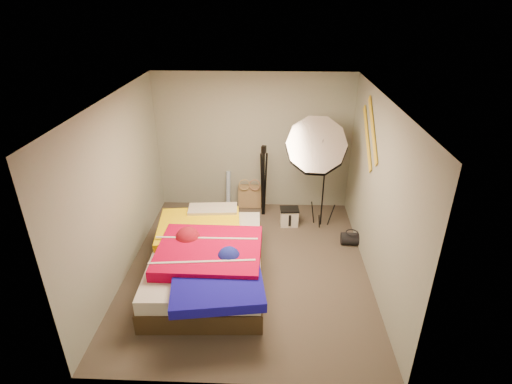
{
  "coord_description": "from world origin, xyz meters",
  "views": [
    {
      "loc": [
        0.32,
        -4.83,
        3.64
      ],
      "look_at": [
        0.1,
        0.6,
        0.95
      ],
      "focal_mm": 28.0,
      "sensor_mm": 36.0,
      "label": 1
    }
  ],
  "objects_px": {
    "camera_case": "(289,217)",
    "bed": "(208,259)",
    "duffel_bag": "(351,239)",
    "tote_bag": "(250,196)",
    "camera_tripod": "(264,176)",
    "wrapping_roll": "(228,190)",
    "photo_umbrella": "(316,147)"
  },
  "relations": [
    {
      "from": "camera_case",
      "to": "camera_tripod",
      "type": "xyz_separation_m",
      "value": [
        -0.46,
        0.37,
        0.61
      ]
    },
    {
      "from": "tote_bag",
      "to": "bed",
      "type": "bearing_deg",
      "value": -101.99
    },
    {
      "from": "wrapping_roll",
      "to": "bed",
      "type": "relative_size",
      "value": 0.29
    },
    {
      "from": "camera_case",
      "to": "photo_umbrella",
      "type": "height_order",
      "value": "photo_umbrella"
    },
    {
      "from": "duffel_bag",
      "to": "photo_umbrella",
      "type": "relative_size",
      "value": 0.16
    },
    {
      "from": "duffel_bag",
      "to": "camera_case",
      "type": "bearing_deg",
      "value": 153.01
    },
    {
      "from": "wrapping_roll",
      "to": "duffel_bag",
      "type": "relative_size",
      "value": 2.13
    },
    {
      "from": "bed",
      "to": "tote_bag",
      "type": "bearing_deg",
      "value": 77.84
    },
    {
      "from": "camera_case",
      "to": "wrapping_roll",
      "type": "bearing_deg",
      "value": 145.78
    },
    {
      "from": "camera_case",
      "to": "bed",
      "type": "height_order",
      "value": "bed"
    },
    {
      "from": "wrapping_roll",
      "to": "photo_umbrella",
      "type": "xyz_separation_m",
      "value": [
        1.51,
        -0.72,
        1.14
      ]
    },
    {
      "from": "wrapping_roll",
      "to": "camera_tripod",
      "type": "xyz_separation_m",
      "value": [
        0.67,
        -0.29,
        0.41
      ]
    },
    {
      "from": "tote_bag",
      "to": "camera_tripod",
      "type": "relative_size",
      "value": 0.32
    },
    {
      "from": "camera_tripod",
      "to": "wrapping_roll",
      "type": "bearing_deg",
      "value": 156.41
    },
    {
      "from": "duffel_bag",
      "to": "bed",
      "type": "bearing_deg",
      "value": -153.54
    },
    {
      "from": "camera_case",
      "to": "photo_umbrella",
      "type": "distance_m",
      "value": 1.39
    },
    {
      "from": "tote_bag",
      "to": "photo_umbrella",
      "type": "height_order",
      "value": "photo_umbrella"
    },
    {
      "from": "duffel_bag",
      "to": "photo_umbrella",
      "type": "height_order",
      "value": "photo_umbrella"
    },
    {
      "from": "tote_bag",
      "to": "duffel_bag",
      "type": "xyz_separation_m",
      "value": [
        1.71,
        -1.22,
        -0.11
      ]
    },
    {
      "from": "tote_bag",
      "to": "camera_tripod",
      "type": "xyz_separation_m",
      "value": [
        0.26,
        -0.29,
        0.55
      ]
    },
    {
      "from": "camera_case",
      "to": "duffel_bag",
      "type": "height_order",
      "value": "camera_case"
    },
    {
      "from": "camera_case",
      "to": "bed",
      "type": "xyz_separation_m",
      "value": [
        -1.19,
        -1.52,
        0.17
      ]
    },
    {
      "from": "duffel_bag",
      "to": "wrapping_roll",
      "type": "bearing_deg",
      "value": 152.69
    },
    {
      "from": "tote_bag",
      "to": "bed",
      "type": "relative_size",
      "value": 0.18
    },
    {
      "from": "camera_tripod",
      "to": "camera_case",
      "type": "bearing_deg",
      "value": -38.72
    },
    {
      "from": "wrapping_roll",
      "to": "photo_umbrella",
      "type": "bearing_deg",
      "value": -25.7
    },
    {
      "from": "tote_bag",
      "to": "bed",
      "type": "xyz_separation_m",
      "value": [
        -0.47,
        -2.18,
        0.11
      ]
    },
    {
      "from": "duffel_bag",
      "to": "photo_umbrella",
      "type": "bearing_deg",
      "value": 143.37
    },
    {
      "from": "duffel_bag",
      "to": "camera_tripod",
      "type": "relative_size",
      "value": 0.25
    },
    {
      "from": "bed",
      "to": "camera_case",
      "type": "bearing_deg",
      "value": 51.84
    },
    {
      "from": "wrapping_roll",
      "to": "camera_case",
      "type": "relative_size",
      "value": 2.32
    },
    {
      "from": "wrapping_roll",
      "to": "tote_bag",
      "type": "bearing_deg",
      "value": 0.0
    }
  ]
}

